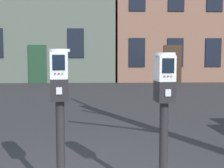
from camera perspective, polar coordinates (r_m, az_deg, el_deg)
The scene contains 3 objects.
parking_meter_near_kerb at distance 3.16m, azimuth -9.56°, elevation -1.82°, with size 0.23×0.26×1.45m.
parking_meter_twin_adjacent at distance 3.22m, azimuth 9.58°, elevation -2.13°, with size 0.23×0.26×1.41m.
townhouse_orange_brick at distance 20.93m, azimuth 9.62°, elevation 13.64°, with size 6.46×6.13×9.19m.
Camera 1 is at (0.12, -3.25, 1.52)m, focal length 49.83 mm.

